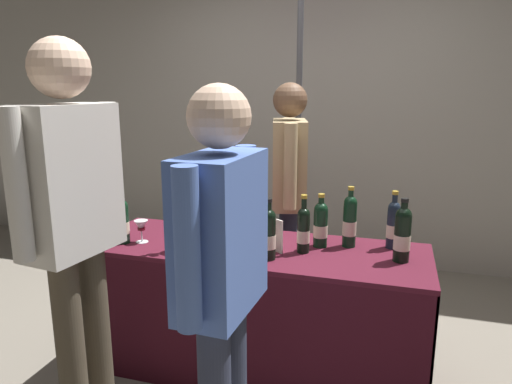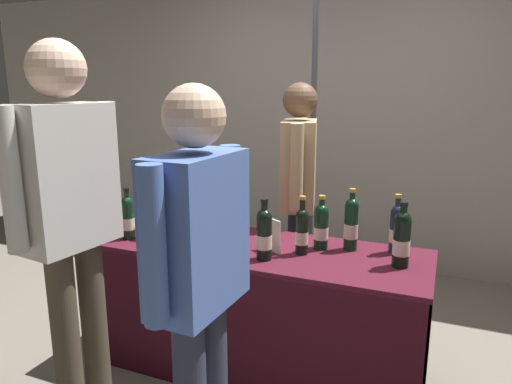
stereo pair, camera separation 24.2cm
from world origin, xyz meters
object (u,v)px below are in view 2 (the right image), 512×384
(featured_wine_bottle, at_px, (264,233))
(taster_foreground_right, at_px, (198,266))
(wine_glass_mid, at_px, (146,223))
(booth_signpost, at_px, (313,102))
(wine_glass_near_vendor, at_px, (198,223))
(wine_glass_near_taster, at_px, (214,214))
(tasting_table, at_px, (256,286))
(vendor_presenter, at_px, (298,184))
(display_bottle_0, at_px, (302,230))
(flower_vase, at_px, (182,224))

(featured_wine_bottle, relative_size, taster_foreground_right, 0.20)
(wine_glass_mid, bearing_deg, booth_signpost, 62.32)
(wine_glass_near_vendor, bearing_deg, wine_glass_mid, -160.72)
(wine_glass_near_taster, bearing_deg, tasting_table, -23.48)
(wine_glass_mid, relative_size, wine_glass_near_taster, 0.82)
(wine_glass_mid, height_order, vendor_presenter, vendor_presenter)
(display_bottle_0, bearing_deg, wine_glass_near_taster, 165.09)
(tasting_table, xyz_separation_m, wine_glass_near_vendor, (-0.35, -0.02, 0.32))
(featured_wine_bottle, xyz_separation_m, wine_glass_near_taster, (-0.43, 0.30, -0.02))
(wine_glass_near_taster, xyz_separation_m, taster_foreground_right, (0.44, -0.97, 0.10))
(featured_wine_bottle, height_order, vendor_presenter, vendor_presenter)
(flower_vase, xyz_separation_m, booth_signpost, (0.35, 1.24, 0.60))
(tasting_table, bearing_deg, wine_glass_near_vendor, -177.32)
(wine_glass_near_vendor, bearing_deg, tasting_table, 2.68)
(display_bottle_0, height_order, vendor_presenter, vendor_presenter)
(featured_wine_bottle, distance_m, vendor_presenter, 0.81)
(wine_glass_near_taster, bearing_deg, wine_glass_mid, -139.69)
(tasting_table, relative_size, wine_glass_near_taster, 12.03)
(wine_glass_mid, bearing_deg, display_bottle_0, 6.40)
(vendor_presenter, height_order, taster_foreground_right, vendor_presenter)
(display_bottle_0, relative_size, flower_vase, 0.80)
(wine_glass_mid, distance_m, vendor_presenter, 1.01)
(featured_wine_bottle, relative_size, wine_glass_near_vendor, 2.42)
(featured_wine_bottle, relative_size, booth_signpost, 0.13)
(wine_glass_near_vendor, distance_m, vendor_presenter, 0.77)
(wine_glass_near_vendor, distance_m, booth_signpost, 1.30)
(vendor_presenter, distance_m, booth_signpost, 0.67)
(wine_glass_near_vendor, distance_m, wine_glass_near_taster, 0.16)
(wine_glass_near_taster, bearing_deg, vendor_presenter, 54.71)
(wine_glass_near_taster, distance_m, taster_foreground_right, 1.07)
(tasting_table, bearing_deg, wine_glass_near_taster, 156.52)
(tasting_table, xyz_separation_m, booth_signpost, (-0.00, 1.07, 0.96))
(vendor_presenter, height_order, booth_signpost, booth_signpost)
(display_bottle_0, bearing_deg, taster_foreground_right, -99.61)
(wine_glass_mid, xyz_separation_m, taster_foreground_right, (0.74, -0.71, 0.12))
(display_bottle_0, xyz_separation_m, taster_foreground_right, (-0.14, -0.81, 0.09))
(flower_vase, bearing_deg, wine_glass_mid, 168.44)
(booth_signpost, bearing_deg, tasting_table, -89.86)
(display_bottle_0, distance_m, wine_glass_near_taster, 0.60)
(wine_glass_near_vendor, bearing_deg, taster_foreground_right, -60.10)
(tasting_table, relative_size, taster_foreground_right, 1.15)
(taster_foreground_right, bearing_deg, display_bottle_0, -6.58)
(display_bottle_0, relative_size, booth_signpost, 0.13)
(flower_vase, bearing_deg, wine_glass_near_taster, 84.96)
(wine_glass_near_taster, distance_m, vendor_presenter, 0.62)
(wine_glass_mid, relative_size, vendor_presenter, 0.08)
(display_bottle_0, bearing_deg, flower_vase, -165.77)
(wine_glass_mid, xyz_separation_m, wine_glass_near_taster, (0.30, 0.25, 0.02))
(featured_wine_bottle, xyz_separation_m, taster_foreground_right, (0.01, -0.67, 0.08))
(featured_wine_bottle, bearing_deg, booth_signpost, 95.22)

